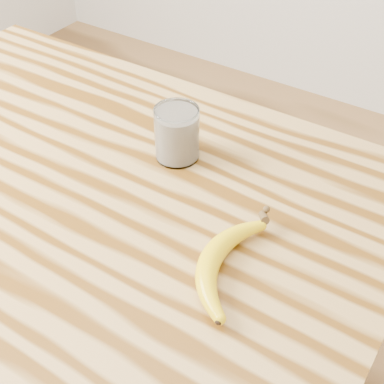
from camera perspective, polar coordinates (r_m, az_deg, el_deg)
The scene contains 3 objects.
table at distance 1.11m, azimuth -11.23°, elevation -3.17°, with size 1.20×0.80×0.90m.
smoothie_glass at distance 1.02m, azimuth -1.62°, elevation 6.20°, with size 0.09×0.09×0.11m.
banana at distance 0.83m, azimuth 1.99°, elevation -7.09°, with size 0.11×0.29×0.04m, color #E3BB0C, non-canonical shape.
Camera 1 is at (0.61, -0.53, 1.54)m, focal length 50.00 mm.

